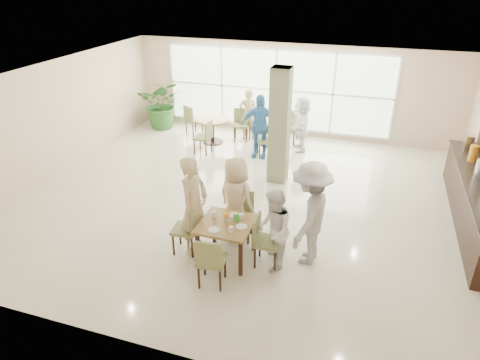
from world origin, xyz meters
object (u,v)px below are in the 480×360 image
(round_table_left, at_px, (213,125))
(potted_plant, at_px, (162,104))
(teen_left, at_px, (194,206))
(teen_standing, at_px, (310,214))
(round_table_right, at_px, (271,127))
(adult_a, at_px, (259,126))
(adult_b, at_px, (302,124))
(adult_standing, at_px, (248,114))
(main_table, at_px, (226,227))
(buffet_counter, at_px, (476,199))
(teen_far, at_px, (236,198))
(teen_right, at_px, (273,230))

(round_table_left, xyz_separation_m, potted_plant, (-2.03, 0.75, 0.24))
(teen_left, bearing_deg, teen_standing, -72.95)
(round_table_right, height_order, potted_plant, potted_plant)
(teen_left, bearing_deg, adult_a, 8.87)
(round_table_right, height_order, adult_b, adult_b)
(adult_b, xyz_separation_m, adult_standing, (-1.70, 0.38, -0.01))
(main_table, xyz_separation_m, adult_standing, (-1.41, 5.93, 0.13))
(teen_left, distance_m, teen_standing, 2.07)
(main_table, height_order, teen_left, teen_left)
(potted_plant, height_order, teen_standing, teen_standing)
(adult_b, bearing_deg, main_table, -17.37)
(round_table_left, distance_m, buffet_counter, 7.24)
(teen_far, height_order, teen_standing, teen_standing)
(teen_far, relative_size, adult_a, 0.94)
(round_table_right, xyz_separation_m, adult_b, (0.92, -0.12, 0.23))
(round_table_left, height_order, teen_standing, teen_standing)
(adult_standing, bearing_deg, round_table_right, 140.53)
(teen_left, bearing_deg, adult_b, -1.81)
(teen_left, xyz_separation_m, adult_b, (0.93, 5.47, -0.15))
(teen_left, distance_m, teen_far, 0.89)
(potted_plant, distance_m, teen_left, 7.04)
(round_table_right, relative_size, adult_a, 0.57)
(round_table_left, xyz_separation_m, adult_a, (1.61, -0.59, 0.33))
(teen_left, height_order, teen_standing, teen_standing)
(round_table_left, distance_m, potted_plant, 2.18)
(round_table_right, distance_m, potted_plant, 3.76)
(main_table, xyz_separation_m, potted_plant, (-4.37, 6.05, 0.15))
(adult_b, bearing_deg, adult_a, -64.76)
(round_table_right, bearing_deg, main_table, -83.58)
(teen_standing, bearing_deg, potted_plant, -126.10)
(main_table, bearing_deg, potted_plant, 125.84)
(potted_plant, relative_size, adult_a, 0.91)
(teen_standing, relative_size, adult_standing, 1.23)
(round_table_left, height_order, potted_plant, potted_plant)
(round_table_right, relative_size, buffet_counter, 0.22)
(teen_standing, bearing_deg, round_table_right, -150.60)
(main_table, bearing_deg, adult_b, 87.08)
(teen_left, xyz_separation_m, teen_right, (1.49, -0.06, -0.18))
(teen_right, bearing_deg, round_table_left, -165.22)
(teen_left, xyz_separation_m, adult_standing, (-0.77, 5.85, -0.16))
(teen_left, distance_m, adult_a, 4.63)
(adult_b, bearing_deg, buffet_counter, 41.16)
(round_table_left, height_order, adult_b, adult_b)
(potted_plant, xyz_separation_m, teen_right, (5.22, -6.02, -0.04))
(teen_left, bearing_deg, round_table_left, 25.83)
(round_table_right, xyz_separation_m, adult_a, (-0.09, -0.96, 0.33))
(potted_plant, relative_size, teen_right, 1.06)
(teen_left, bearing_deg, teen_right, -84.42)
(main_table, bearing_deg, teen_right, 1.81)
(potted_plant, relative_size, teen_standing, 0.84)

